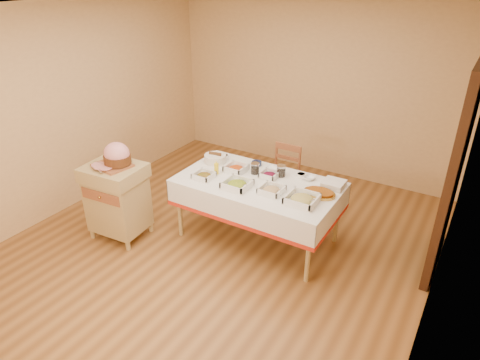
{
  "coord_description": "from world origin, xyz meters",
  "views": [
    {
      "loc": [
        2.34,
        -3.47,
        2.96
      ],
      "look_at": [
        0.12,
        0.2,
        0.78
      ],
      "focal_mm": 32.0,
      "sensor_mm": 36.0,
      "label": 1
    }
  ],
  "objects_px": {
    "bread_basket": "(215,158)",
    "plate_stack": "(334,184)",
    "preserve_jar_right": "(281,171)",
    "brass_platter": "(319,193)",
    "dining_table": "(258,194)",
    "dining_chair": "(283,178)",
    "preserve_jar_left": "(255,169)",
    "ham_on_board": "(116,156)",
    "butcher_cart": "(117,197)",
    "mustard_bottle": "(216,168)"
  },
  "relations": [
    {
      "from": "plate_stack",
      "to": "mustard_bottle",
      "type": "bearing_deg",
      "value": -162.91
    },
    {
      "from": "ham_on_board",
      "to": "brass_platter",
      "type": "bearing_deg",
      "value": 21.34
    },
    {
      "from": "dining_table",
      "to": "preserve_jar_left",
      "type": "relative_size",
      "value": 13.96
    },
    {
      "from": "bread_basket",
      "to": "brass_platter",
      "type": "distance_m",
      "value": 1.42
    },
    {
      "from": "dining_chair",
      "to": "mustard_bottle",
      "type": "height_order",
      "value": "mustard_bottle"
    },
    {
      "from": "preserve_jar_right",
      "to": "plate_stack",
      "type": "distance_m",
      "value": 0.62
    },
    {
      "from": "dining_table",
      "to": "preserve_jar_right",
      "type": "distance_m",
      "value": 0.38
    },
    {
      "from": "brass_platter",
      "to": "butcher_cart",
      "type": "bearing_deg",
      "value": -158.27
    },
    {
      "from": "dining_table",
      "to": "bread_basket",
      "type": "xyz_separation_m",
      "value": [
        -0.71,
        0.19,
        0.21
      ]
    },
    {
      "from": "preserve_jar_left",
      "to": "mustard_bottle",
      "type": "relative_size",
      "value": 0.8
    },
    {
      "from": "butcher_cart",
      "to": "dining_chair",
      "type": "relative_size",
      "value": 1.04
    },
    {
      "from": "ham_on_board",
      "to": "plate_stack",
      "type": "relative_size",
      "value": 1.84
    },
    {
      "from": "plate_stack",
      "to": "preserve_jar_right",
      "type": "bearing_deg",
      "value": -174.57
    },
    {
      "from": "ham_on_board",
      "to": "bread_basket",
      "type": "height_order",
      "value": "ham_on_board"
    },
    {
      "from": "dining_chair",
      "to": "plate_stack",
      "type": "bearing_deg",
      "value": -29.82
    },
    {
      "from": "preserve_jar_left",
      "to": "dining_chair",
      "type": "bearing_deg",
      "value": 84.19
    },
    {
      "from": "preserve_jar_left",
      "to": "bread_basket",
      "type": "relative_size",
      "value": 0.48
    },
    {
      "from": "dining_chair",
      "to": "mustard_bottle",
      "type": "xyz_separation_m",
      "value": [
        -0.44,
        -0.88,
        0.38
      ]
    },
    {
      "from": "dining_chair",
      "to": "mustard_bottle",
      "type": "bearing_deg",
      "value": -116.73
    },
    {
      "from": "dining_table",
      "to": "bread_basket",
      "type": "distance_m",
      "value": 0.76
    },
    {
      "from": "brass_platter",
      "to": "dining_chair",
      "type": "bearing_deg",
      "value": 136.75
    },
    {
      "from": "dining_table",
      "to": "butcher_cart",
      "type": "relative_size",
      "value": 1.99
    },
    {
      "from": "butcher_cart",
      "to": "bread_basket",
      "type": "xyz_separation_m",
      "value": [
        0.73,
        0.97,
        0.29
      ]
    },
    {
      "from": "butcher_cart",
      "to": "ham_on_board",
      "type": "height_order",
      "value": "ham_on_board"
    },
    {
      "from": "butcher_cart",
      "to": "ham_on_board",
      "type": "relative_size",
      "value": 2.16
    },
    {
      "from": "butcher_cart",
      "to": "preserve_jar_right",
      "type": "xyz_separation_m",
      "value": [
        1.6,
        1.04,
        0.3
      ]
    },
    {
      "from": "preserve_jar_left",
      "to": "dining_table",
      "type": "bearing_deg",
      "value": -50.94
    },
    {
      "from": "dining_table",
      "to": "plate_stack",
      "type": "xyz_separation_m",
      "value": [
        0.77,
        0.32,
        0.2
      ]
    },
    {
      "from": "dining_table",
      "to": "preserve_jar_left",
      "type": "bearing_deg",
      "value": 129.06
    },
    {
      "from": "bread_basket",
      "to": "dining_table",
      "type": "bearing_deg",
      "value": -14.99
    },
    {
      "from": "preserve_jar_right",
      "to": "bread_basket",
      "type": "xyz_separation_m",
      "value": [
        -0.87,
        -0.07,
        -0.01
      ]
    },
    {
      "from": "butcher_cart",
      "to": "brass_platter",
      "type": "height_order",
      "value": "butcher_cart"
    },
    {
      "from": "bread_basket",
      "to": "brass_platter",
      "type": "relative_size",
      "value": 0.77
    },
    {
      "from": "preserve_jar_right",
      "to": "mustard_bottle",
      "type": "relative_size",
      "value": 0.82
    },
    {
      "from": "preserve_jar_left",
      "to": "plate_stack",
      "type": "bearing_deg",
      "value": 9.43
    },
    {
      "from": "bread_basket",
      "to": "plate_stack",
      "type": "distance_m",
      "value": 1.49
    },
    {
      "from": "butcher_cart",
      "to": "mustard_bottle",
      "type": "distance_m",
      "value": 1.21
    },
    {
      "from": "plate_stack",
      "to": "dining_table",
      "type": "bearing_deg",
      "value": -157.63
    },
    {
      "from": "preserve_jar_right",
      "to": "preserve_jar_left",
      "type": "bearing_deg",
      "value": -162.51
    },
    {
      "from": "ham_on_board",
      "to": "brass_platter",
      "type": "height_order",
      "value": "ham_on_board"
    },
    {
      "from": "butcher_cart",
      "to": "mustard_bottle",
      "type": "xyz_separation_m",
      "value": [
        0.93,
        0.71,
        0.31
      ]
    },
    {
      "from": "dining_chair",
      "to": "plate_stack",
      "type": "height_order",
      "value": "dining_chair"
    },
    {
      "from": "preserve_jar_right",
      "to": "plate_stack",
      "type": "relative_size",
      "value": 0.58
    },
    {
      "from": "ham_on_board",
      "to": "bread_basket",
      "type": "relative_size",
      "value": 1.57
    },
    {
      "from": "ham_on_board",
      "to": "plate_stack",
      "type": "xyz_separation_m",
      "value": [
        2.17,
        1.07,
        -0.24
      ]
    },
    {
      "from": "butcher_cart",
      "to": "dining_chair",
      "type": "distance_m",
      "value": 2.1
    },
    {
      "from": "dining_chair",
      "to": "preserve_jar_right",
      "type": "bearing_deg",
      "value": -67.11
    },
    {
      "from": "ham_on_board",
      "to": "preserve_jar_right",
      "type": "height_order",
      "value": "ham_on_board"
    },
    {
      "from": "preserve_jar_right",
      "to": "dining_chair",
      "type": "bearing_deg",
      "value": 112.89
    },
    {
      "from": "brass_platter",
      "to": "preserve_jar_right",
      "type": "bearing_deg",
      "value": 160.98
    }
  ]
}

